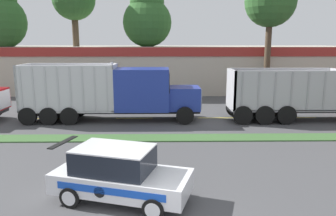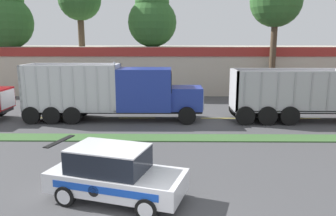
# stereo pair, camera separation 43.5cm
# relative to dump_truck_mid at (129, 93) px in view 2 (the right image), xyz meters

# --- Properties ---
(grass_verge) EXTENTS (120.00, 1.27, 0.06)m
(grass_verge) POSITION_rel_dump_truck_mid_xyz_m (2.18, -4.12, -1.69)
(grass_verge) COLOR #3D6633
(grass_verge) RESTS_ON ground_plane
(centre_line_3) EXTENTS (2.40, 0.14, 0.01)m
(centre_line_3) POSITION_rel_dump_truck_mid_xyz_m (-4.97, 0.52, -1.71)
(centre_line_3) COLOR yellow
(centre_line_3) RESTS_ON ground_plane
(centre_line_4) EXTENTS (2.40, 0.14, 0.01)m
(centre_line_4) POSITION_rel_dump_truck_mid_xyz_m (0.43, 0.52, -1.71)
(centre_line_4) COLOR yellow
(centre_line_4) RESTS_ON ground_plane
(centre_line_5) EXTENTS (2.40, 0.14, 0.01)m
(centre_line_5) POSITION_rel_dump_truck_mid_xyz_m (5.83, 0.52, -1.71)
(centre_line_5) COLOR yellow
(centre_line_5) RESTS_ON ground_plane
(centre_line_6) EXTENTS (2.40, 0.14, 0.01)m
(centre_line_6) POSITION_rel_dump_truck_mid_xyz_m (11.23, 0.52, -1.71)
(centre_line_6) COLOR yellow
(centre_line_6) RESTS_ON ground_plane
(dump_truck_mid) EXTENTS (11.08, 2.63, 3.74)m
(dump_truck_mid) POSITION_rel_dump_truck_mid_xyz_m (0.00, 0.00, 0.00)
(dump_truck_mid) COLOR black
(dump_truck_mid) RESTS_ON ground_plane
(rally_car) EXTENTS (4.57, 2.93, 1.74)m
(rally_car) POSITION_rel_dump_truck_mid_xyz_m (0.92, -10.81, -0.85)
(rally_car) COLOR white
(rally_car) RESTS_ON ground_plane
(store_building_backdrop) EXTENTS (40.36, 12.10, 4.49)m
(store_building_backdrop) POSITION_rel_dump_truck_mid_xyz_m (2.23, 15.37, 0.53)
(store_building_backdrop) COLOR #BCB29E
(store_building_backdrop) RESTS_ON ground_plane
(tree_behind_right) EXTENTS (4.92, 4.92, 10.38)m
(tree_behind_right) POSITION_rel_dump_truck_mid_xyz_m (-12.58, 10.47, 5.45)
(tree_behind_right) COLOR #473828
(tree_behind_right) RESTS_ON ground_plane
(tree_behind_far_right) EXTENTS (4.58, 4.58, 10.16)m
(tree_behind_far_right) POSITION_rel_dump_truck_mid_xyz_m (0.85, 11.38, 5.43)
(tree_behind_far_right) COLOR #473828
(tree_behind_far_right) RESTS_ON ground_plane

